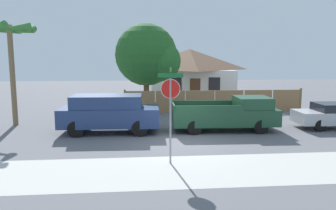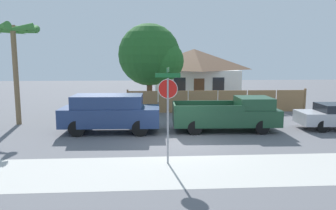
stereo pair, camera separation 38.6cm
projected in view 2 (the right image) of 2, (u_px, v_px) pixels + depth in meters
The scene contains 9 objects.
ground_plane at pixel (182, 143), 14.59m from camera, with size 80.00×80.00×0.00m, color slate.
sidewalk_strip at pixel (193, 170), 11.04m from camera, with size 36.00×3.20×0.01m.
wooden_fence at pixel (218, 101), 22.66m from camera, with size 12.53×0.12×1.61m.
house at pixel (194, 73), 30.77m from camera, with size 7.97×6.84×4.55m.
oak_tree at pixel (152, 56), 23.07m from camera, with size 4.59×4.38×6.15m.
palm_tree at pixel (13, 38), 17.95m from camera, with size 2.76×2.97×5.61m.
red_suv at pixel (110, 112), 16.48m from camera, with size 4.96×2.16×1.91m.
orange_pickup at pixel (229, 114), 16.89m from camera, with size 5.44×2.20×1.75m.
stop_sign at pixel (168, 100), 11.45m from camera, with size 0.87×0.79×3.42m.
Camera 2 is at (-1.54, -14.13, 3.78)m, focal length 35.00 mm.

